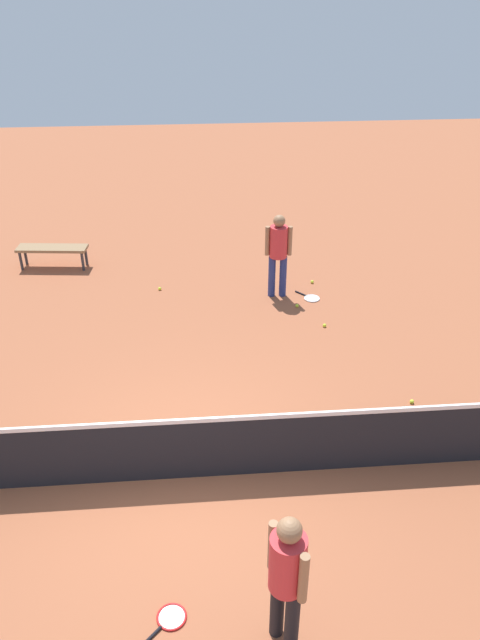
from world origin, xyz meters
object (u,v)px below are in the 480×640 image
object	(u,v)px
tennis_ball_by_net	(160,289)
tennis_ball_midcourt	(412,402)
player_far_side	(287,574)
courtside_bench	(52,250)
player_near_side	(278,249)
tennis_ball_baseline	(312,282)
tennis_ball_stray_left	(297,306)
tennis_racket_near_player	(311,298)
tennis_racket_far_player	(170,619)
tennis_ball_near_player	(325,325)

from	to	relation	value
tennis_ball_by_net	tennis_ball_midcourt	xyz separation A→B (m)	(-3.93, 4.04, 0.00)
player_far_side	tennis_ball_by_net	world-z (taller)	player_far_side
player_far_side	courtside_bench	size ratio (longest dim) A/B	1.11
player_near_side	tennis_ball_baseline	xyz separation A→B (m)	(-0.81, -0.47, -0.98)
tennis_ball_baseline	tennis_ball_stray_left	size ratio (longest dim) A/B	1.00
tennis_racket_near_player	tennis_ball_stray_left	bearing A→B (deg)	45.21
player_near_side	tennis_ball_by_net	bearing A→B (deg)	-10.07
tennis_racket_far_player	tennis_ball_baseline	bearing A→B (deg)	-111.14
tennis_racket_far_player	tennis_ball_baseline	distance (m)	7.85
tennis_ball_by_net	courtside_bench	distance (m)	2.68
tennis_ball_near_player	tennis_ball_baseline	bearing A→B (deg)	-93.20
tennis_ball_near_player	tennis_ball_stray_left	xyz separation A→B (m)	(0.38, -0.77, 0.00)
player_near_side	tennis_ball_by_net	size ratio (longest dim) A/B	25.76
tennis_ball_baseline	tennis_ball_midcourt	bearing A→B (deg)	100.70
tennis_racket_near_player	player_near_side	bearing A→B (deg)	-15.92
player_far_side	tennis_ball_baseline	size ratio (longest dim) A/B	25.76
tennis_ball_near_player	tennis_ball_midcourt	xyz separation A→B (m)	(-0.87, 2.32, 0.00)
player_far_side	tennis_ball_near_player	xyz separation A→B (m)	(-1.61, -5.87, -0.98)
tennis_ball_stray_left	courtside_bench	size ratio (longest dim) A/B	0.04
tennis_ball_baseline	courtside_bench	bearing A→B (deg)	-12.61
tennis_ball_stray_left	courtside_bench	distance (m)	5.49
tennis_ball_midcourt	tennis_racket_far_player	bearing A→B (deg)	41.95
tennis_ball_by_net	tennis_ball_near_player	bearing A→B (deg)	150.78
tennis_racket_far_player	tennis_ball_baseline	xyz separation A→B (m)	(-2.83, -7.32, 0.02)
player_far_side	tennis_racket_near_player	xyz separation A→B (m)	(-1.56, -6.98, -1.00)
tennis_ball_baseline	courtside_bench	world-z (taller)	courtside_bench
player_near_side	tennis_ball_midcourt	distance (m)	4.07
courtside_bench	tennis_ball_stray_left	bearing A→B (deg)	156.10
player_far_side	tennis_racket_far_player	xyz separation A→B (m)	(1.12, -0.31, -1.00)
tennis_ball_midcourt	courtside_bench	bearing A→B (deg)	-40.33
tennis_ball_baseline	tennis_racket_far_player	bearing A→B (deg)	68.86
tennis_racket_near_player	tennis_ball_near_player	size ratio (longest dim) A/B	8.35
tennis_ball_stray_left	courtside_bench	world-z (taller)	courtside_bench
tennis_ball_midcourt	player_far_side	bearing A→B (deg)	55.02
tennis_racket_far_player	courtside_bench	distance (m)	8.96
player_near_side	tennis_ball_stray_left	world-z (taller)	player_near_side
tennis_ball_near_player	tennis_ball_by_net	distance (m)	3.51
tennis_ball_midcourt	tennis_ball_baseline	world-z (taller)	same
tennis_racket_near_player	tennis_racket_far_player	xyz separation A→B (m)	(2.68, 6.67, 0.00)
tennis_racket_near_player	tennis_ball_stray_left	xyz separation A→B (m)	(0.33, 0.34, 0.02)
player_far_side	tennis_ball_by_net	bearing A→B (deg)	-79.19
player_near_side	tennis_ball_stray_left	xyz separation A→B (m)	(-0.33, 0.52, -0.98)
tennis_racket_near_player	tennis_ball_midcourt	world-z (taller)	tennis_ball_midcourt
tennis_ball_midcourt	tennis_ball_near_player	bearing A→B (deg)	-69.46
player_near_side	tennis_ball_stray_left	size ratio (longest dim) A/B	25.76
tennis_racket_far_player	tennis_ball_stray_left	bearing A→B (deg)	-110.36
tennis_racket_near_player	tennis_ball_near_player	world-z (taller)	tennis_ball_near_player
tennis_ball_near_player	tennis_ball_stray_left	bearing A→B (deg)	-63.60
tennis_ball_stray_left	player_far_side	bearing A→B (deg)	79.51
tennis_racket_near_player	tennis_ball_midcourt	distance (m)	3.55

